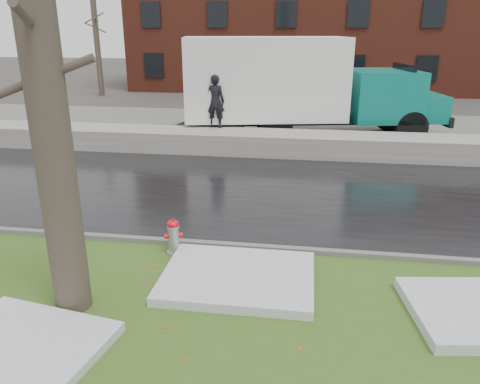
# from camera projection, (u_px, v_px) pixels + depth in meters

# --- Properties ---
(ground) EXTENTS (120.00, 120.00, 0.00)m
(ground) POSITION_uv_depth(u_px,v_px,m) (212.00, 273.00, 8.48)
(ground) COLOR #47423D
(ground) RESTS_ON ground
(verge) EXTENTS (60.00, 4.50, 0.04)m
(verge) POSITION_uv_depth(u_px,v_px,m) (195.00, 311.00, 7.31)
(verge) COLOR #37531B
(verge) RESTS_ON ground
(road) EXTENTS (60.00, 7.00, 0.03)m
(road) POSITION_uv_depth(u_px,v_px,m) (246.00, 191.00, 12.67)
(road) COLOR black
(road) RESTS_ON ground
(parking_lot) EXTENTS (60.00, 9.00, 0.03)m
(parking_lot) POSITION_uv_depth(u_px,v_px,m) (273.00, 128.00, 20.60)
(parking_lot) COLOR slate
(parking_lot) RESTS_ON ground
(curb) EXTENTS (60.00, 0.15, 0.14)m
(curb) POSITION_uv_depth(u_px,v_px,m) (222.00, 246.00, 9.39)
(curb) COLOR slate
(curb) RESTS_ON ground
(snowbank) EXTENTS (60.00, 1.60, 0.75)m
(snowbank) POSITION_uv_depth(u_px,v_px,m) (262.00, 143.00, 16.47)
(snowbank) COLOR #A7A098
(snowbank) RESTS_ON ground
(brick_building) EXTENTS (26.00, 12.00, 10.00)m
(brick_building) POSITION_uv_depth(u_px,v_px,m) (321.00, 16.00, 34.51)
(brick_building) COLOR maroon
(brick_building) RESTS_ON ground
(bg_tree_left) EXTENTS (1.40, 1.62, 6.50)m
(bg_tree_left) POSITION_uv_depth(u_px,v_px,m) (97.00, 42.00, 29.59)
(bg_tree_left) COLOR brown
(bg_tree_left) RESTS_ON ground
(bg_tree_center) EXTENTS (1.40, 1.62, 6.50)m
(bg_tree_center) POSITION_uv_depth(u_px,v_px,m) (204.00, 41.00, 32.47)
(bg_tree_center) COLOR brown
(bg_tree_center) RESTS_ON ground
(fire_hydrant) EXTENTS (0.36, 0.34, 0.73)m
(fire_hydrant) POSITION_uv_depth(u_px,v_px,m) (173.00, 235.00, 9.03)
(fire_hydrant) COLOR #989A9F
(fire_hydrant) RESTS_ON verge
(tree) EXTENTS (1.43, 1.67, 6.90)m
(tree) POSITION_uv_depth(u_px,v_px,m) (44.00, 83.00, 6.28)
(tree) COLOR brown
(tree) RESTS_ON verge
(box_truck) EXTENTS (11.81, 4.62, 3.90)m
(box_truck) POSITION_uv_depth(u_px,v_px,m) (296.00, 86.00, 18.21)
(box_truck) COLOR black
(box_truck) RESTS_ON ground
(worker) EXTENTS (0.72, 0.49, 1.90)m
(worker) POSITION_uv_depth(u_px,v_px,m) (215.00, 101.00, 16.84)
(worker) COLOR black
(worker) RESTS_ON snowbank
(snow_patch_near) EXTENTS (2.61, 2.01, 0.16)m
(snow_patch_near) POSITION_uv_depth(u_px,v_px,m) (238.00, 277.00, 8.11)
(snow_patch_near) COLOR silver
(snow_patch_near) RESTS_ON verge
(snow_patch_far) EXTENTS (2.44, 1.95, 0.14)m
(snow_patch_far) POSITION_uv_depth(u_px,v_px,m) (24.00, 344.00, 6.41)
(snow_patch_far) COLOR silver
(snow_patch_far) RESTS_ON verge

